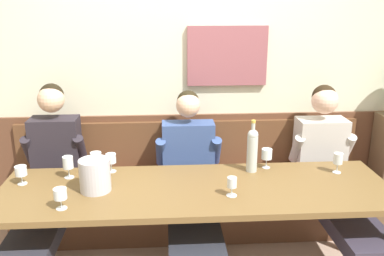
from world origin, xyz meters
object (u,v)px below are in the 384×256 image
object	(u,v)px
dining_table	(196,197)
ice_bucket	(95,175)
wine_glass_mid_left	(21,172)
wine_glass_center_rear	(68,164)
wine_glass_right_end	(96,158)
wine_glass_near_bucket	(232,183)
wall_bench	(190,202)
wine_glass_by_bottle	(267,155)
person_right_seat	(47,184)
wine_glass_center_front	(111,159)
person_left_seat	(334,178)
wine_bottle_amber_mid	(252,149)
person_center_left_seat	(191,189)
wine_glass_left_end	(338,159)
wine_glass_mid_right	(60,195)

from	to	relation	value
dining_table	ice_bucket	distance (m)	0.67
dining_table	wine_glass_mid_left	size ratio (longest dim) A/B	20.31
ice_bucket	wine_glass_center_rear	xyz separation A→B (m)	(-0.22, 0.22, -0.00)
wine_glass_right_end	wine_glass_near_bucket	bearing A→B (deg)	-25.72
wall_bench	wine_glass_right_end	distance (m)	0.97
wall_bench	wine_glass_by_bottle	size ratio (longest dim) A/B	19.80
person_right_seat	wine_glass_center_front	size ratio (longest dim) A/B	9.67
person_left_seat	wine_glass_center_rear	size ratio (longest dim) A/B	8.24
wine_glass_mid_left	wine_glass_center_front	xyz separation A→B (m)	(0.57, 0.17, 0.01)
dining_table	wine_glass_mid_left	distance (m)	1.17
wine_bottle_amber_mid	wine_glass_center_rear	xyz separation A→B (m)	(-1.28, -0.03, -0.07)
wall_bench	wine_glass_by_bottle	bearing A→B (deg)	-35.68
wine_glass_center_front	wine_glass_right_end	xyz separation A→B (m)	(-0.10, 0.00, 0.01)
wine_glass_mid_left	wine_glass_by_bottle	xyz separation A→B (m)	(1.69, 0.17, 0.01)
dining_table	person_left_seat	size ratio (longest dim) A/B	2.02
dining_table	wine_glass_center_rear	world-z (taller)	wine_glass_center_rear
person_center_left_seat	wine_glass_left_end	size ratio (longest dim) A/B	8.55
wine_glass_mid_right	wine_glass_left_end	distance (m)	1.88
wine_glass_left_end	wine_glass_near_bucket	size ratio (longest dim) A/B	1.17
wall_bench	wine_bottle_amber_mid	world-z (taller)	wine_bottle_amber_mid
dining_table	wine_glass_center_rear	bearing A→B (deg)	166.19
wine_glass_mid_left	wine_glass_right_end	bearing A→B (deg)	20.26
person_left_seat	wine_bottle_amber_mid	xyz separation A→B (m)	(-0.66, -0.09, 0.28)
wall_bench	person_right_seat	world-z (taller)	person_right_seat
wine_bottle_amber_mid	wine_glass_near_bucket	world-z (taller)	wine_bottle_amber_mid
wine_glass_center_rear	wine_glass_center_front	bearing A→B (deg)	17.11
ice_bucket	wine_glass_right_end	bearing A→B (deg)	97.54
wine_glass_center_front	wine_glass_left_end	world-z (taller)	wine_glass_left_end
wine_glass_near_bucket	wall_bench	bearing A→B (deg)	104.62
wine_glass_left_end	wine_glass_right_end	bearing A→B (deg)	175.97
ice_bucket	wine_glass_mid_right	xyz separation A→B (m)	(-0.16, -0.24, -0.02)
wine_glass_by_bottle	wine_glass_center_front	bearing A→B (deg)	180.00
wine_glass_mid_right	wine_glass_center_rear	xyz separation A→B (m)	(-0.05, 0.45, 0.01)
person_right_seat	person_left_seat	world-z (taller)	person_right_seat
wine_glass_center_front	dining_table	bearing A→B (deg)	-27.09
wall_bench	person_right_seat	size ratio (longest dim) A/B	2.19
person_left_seat	wine_glass_left_end	distance (m)	0.27
wine_glass_by_bottle	wine_glass_mid_right	bearing A→B (deg)	-158.27
wine_glass_center_rear	dining_table	bearing A→B (deg)	-13.81
person_center_left_seat	wine_glass_near_bucket	bearing A→B (deg)	-62.17
wine_glass_by_bottle	wine_glass_right_end	world-z (taller)	wine_glass_right_end
wine_bottle_amber_mid	wine_glass_center_front	world-z (taller)	wine_bottle_amber_mid
wall_bench	wine_glass_mid_right	xyz separation A→B (m)	(-0.81, -0.92, 0.55)
person_left_seat	wine_glass_by_bottle	bearing A→B (deg)	-175.76
wall_bench	wine_glass_near_bucket	xyz separation A→B (m)	(0.21, -0.82, 0.54)
ice_bucket	wine_glass_right_end	size ratio (longest dim) A/B	1.42
person_center_left_seat	wine_glass_mid_right	xyz separation A→B (m)	(-0.80, -0.54, 0.24)
wine_bottle_amber_mid	wine_glass_near_bucket	size ratio (longest dim) A/B	3.06
person_left_seat	wine_glass_near_bucket	size ratio (longest dim) A/B	10.22
wall_bench	person_center_left_seat	distance (m)	0.49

